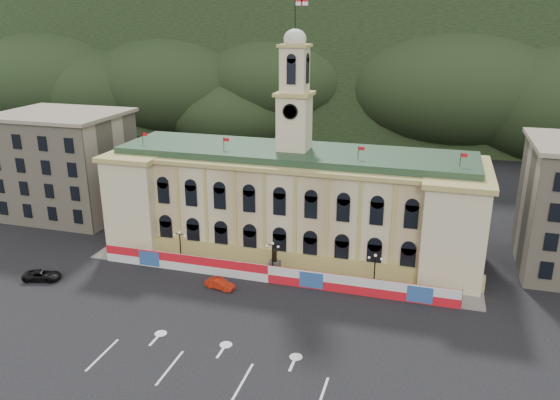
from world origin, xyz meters
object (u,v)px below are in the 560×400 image
(statue, at_px, (275,265))
(red_sedan, at_px, (220,284))
(lamp_center, at_px, (273,256))
(black_suv, at_px, (42,275))

(statue, height_order, red_sedan, statue)
(lamp_center, distance_m, red_sedan, 8.23)
(statue, xyz_separation_m, red_sedan, (-5.65, -6.48, -0.52))
(black_suv, bearing_deg, statue, -84.87)
(statue, relative_size, lamp_center, 0.72)
(statue, relative_size, red_sedan, 0.87)
(red_sedan, bearing_deg, lamp_center, -34.40)
(lamp_center, distance_m, black_suv, 31.74)
(lamp_center, xyz_separation_m, red_sedan, (-5.65, -5.48, -2.40))
(red_sedan, bearing_deg, statue, -29.62)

